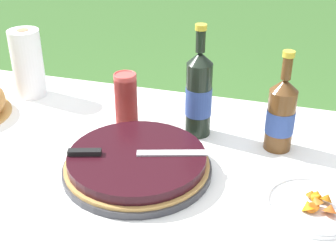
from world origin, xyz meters
The scene contains 9 objects.
garden_table centered at (0.00, 0.00, 0.64)m, with size 1.83×0.91×0.70m.
tablecloth centered at (0.00, 0.00, 0.69)m, with size 1.84×0.92×0.10m.
berry_tart centered at (0.05, -0.08, 0.74)m, with size 0.41×0.41×0.06m.
serving_knife centered at (0.02, -0.09, 0.77)m, with size 0.37×0.13×0.01m.
cup_stack centered at (-0.07, 0.17, 0.80)m, with size 0.07×0.07×0.18m.
cider_bottle_amber centered at (0.41, 0.16, 0.82)m, with size 0.08×0.08×0.30m.
juice_bottle_red centered at (0.16, 0.18, 0.84)m, with size 0.08×0.08×0.35m.
snack_plate_left centered at (0.52, -0.11, 0.72)m, with size 0.23×0.23×0.06m.
paper_towel_roll centered at (-0.49, 0.28, 0.83)m, with size 0.11×0.11×0.25m.
Camera 1 is at (0.43, -1.08, 1.44)m, focal length 50.00 mm.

